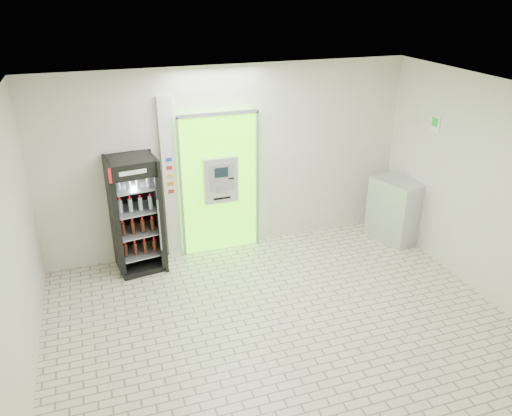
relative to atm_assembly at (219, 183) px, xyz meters
name	(u,v)px	position (x,y,z in m)	size (l,w,h in m)	color
ground	(284,330)	(0.20, -2.41, -1.17)	(6.00, 6.00, 0.00)	beige
room_shell	(288,200)	(0.20, -2.41, 0.67)	(6.00, 6.00, 6.00)	silver
atm_assembly	(219,183)	(0.00, 0.00, 0.00)	(1.30, 0.24, 2.33)	#60FF0F
pillar	(170,180)	(-0.78, 0.04, 0.13)	(0.22, 0.11, 2.60)	silver
beverage_cooler	(136,217)	(-1.36, -0.22, -0.30)	(0.76, 0.71, 1.81)	black
steel_cabinet	(395,210)	(2.92, -0.66, -0.62)	(0.77, 0.94, 1.09)	#B7B9BF
exit_sign	(435,124)	(3.19, -1.01, 0.95)	(0.02, 0.22, 0.26)	white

